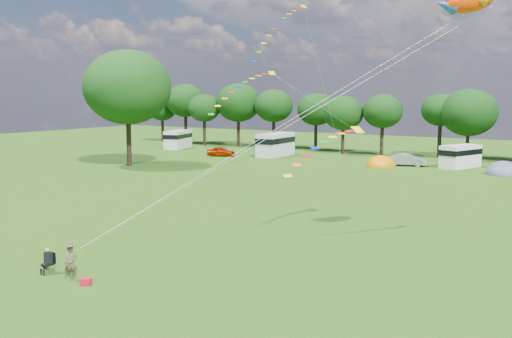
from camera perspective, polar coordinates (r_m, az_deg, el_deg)
The scene contains 17 objects.
ground_plane at distance 27.57m, azimuth -9.05°, elevation -10.15°, with size 180.00×180.00×0.00m, color black.
tree_line at distance 75.64m, azimuth 23.12°, elevation 5.47°, with size 102.98×10.98×10.27m.
big_tree at distance 67.24m, azimuth -12.75°, elevation 7.97°, with size 10.00×10.00×13.28m.
car_a at distance 76.01m, azimuth -3.51°, elevation 1.76°, with size 1.51×3.85×1.28m, color #961E01.
car_b at distance 68.11m, azimuth 14.84°, elevation 0.92°, with size 1.56×4.17×1.47m, color gray.
campervan_a at distance 87.56m, azimuth -7.81°, elevation 3.01°, with size 3.76×5.98×2.72m.
campervan_b at distance 76.06m, azimuth 1.96°, elevation 2.53°, with size 2.77×6.29×3.06m.
campervan_c at distance 68.23m, azimuth 19.76°, elevation 1.27°, with size 3.91×5.66×2.55m.
tent_orange at distance 66.84m, azimuth 12.32°, elevation 0.26°, with size 3.28×3.59×2.56m.
tent_greyblue at distance 64.29m, azimuth 23.49°, elevation -0.49°, with size 3.77×4.13×2.80m.
kite_flyer at distance 27.15m, azimuth -18.02°, elevation -8.94°, with size 0.59×0.39×1.61m, color brown.
camp_chair at distance 28.56m, azimuth -20.03°, elevation -8.36°, with size 0.54×0.54×1.23m.
kite_bag at distance 26.50m, azimuth -16.66°, elevation -10.76°, with size 0.45×0.30×0.32m, color red.
fish_kite at distance 28.80m, azimuth 20.19°, elevation 15.60°, with size 2.82×3.01×1.75m.
streamer_kite_a at distance 57.11m, azimuth 2.69°, elevation 14.29°, with size 3.26×5.63×5.77m.
streamer_kite_b at distance 49.73m, azimuth -0.94°, elevation 8.35°, with size 4.23×4.68×3.79m.
streamer_kite_c at distance 34.75m, azimuth 7.43°, elevation 2.58°, with size 3.14×5.06×2.83m.
Camera 1 is at (17.45, -19.64, 8.36)m, focal length 40.00 mm.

